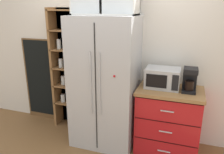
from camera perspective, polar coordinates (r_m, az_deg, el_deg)
The scene contains 10 objects.
ground_plane at distance 3.49m, azimuth -1.69°, elevation -15.67°, with size 10.70×10.70×0.00m, color brown.
wall_back_cream at distance 3.36m, azimuth 0.51°, elevation 6.61°, with size 5.00×0.10×2.55m, color silver.
refrigerator at distance 3.10m, azimuth -1.75°, elevation -1.41°, with size 0.87×0.70×1.81m.
pantry_shelf_column at distance 3.62m, azimuth -10.94°, elevation 2.21°, with size 0.53×0.27×1.90m.
counter_cabinet at distance 3.17m, azimuth 14.09°, elevation -10.58°, with size 0.84×0.59×0.89m.
microwave at distance 3.00m, azimuth 12.82°, elevation -0.21°, with size 0.44×0.33×0.26m.
coffee_maker at distance 2.94m, azimuth 19.27°, elevation -0.61°, with size 0.17×0.20×0.31m.
mug_red at distance 2.99m, azimuth 14.84°, elevation -2.20°, with size 0.12×0.08×0.08m.
bottle_clear at distance 3.03m, azimuth 14.98°, elevation -0.71°, with size 0.06×0.06×0.24m.
chalkboard_menu at distance 4.03m, azimuth -17.71°, elevation -0.66°, with size 0.60×0.04×1.41m.
Camera 1 is at (1.03, -2.73, 1.91)m, focal length 35.74 mm.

